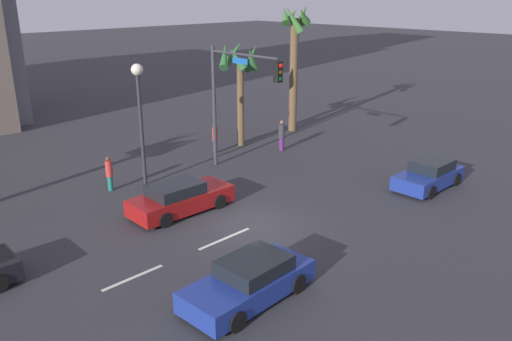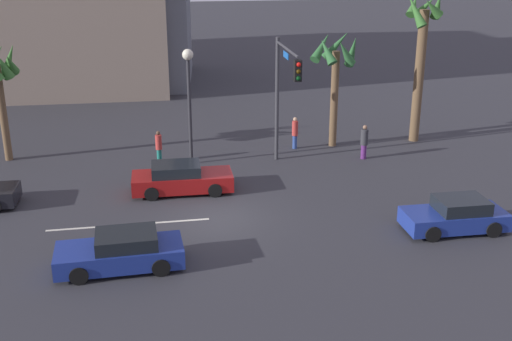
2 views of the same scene
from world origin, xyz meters
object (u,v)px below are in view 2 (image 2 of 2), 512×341
Objects in this scene: traffic_signal at (284,85)px; palm_tree_1 at (421,43)px; streetlamp at (189,84)px; pedestrian_2 at (159,146)px; car_3 at (121,252)px; palm_tree_2 at (336,63)px; pedestrian_1 at (295,132)px; pedestrian_0 at (364,141)px; car_2 at (456,216)px; car_1 at (181,179)px.

palm_tree_1 is at bearing 22.52° from traffic_signal.
pedestrian_2 is (-1.64, 0.48, -3.29)m from streetlamp.
palm_tree_2 reaches higher than car_3.
streetlamp is 6.93m from pedestrian_1.
pedestrian_0 is 6.68m from palm_tree_1.
pedestrian_1 is at bearing 143.11° from pedestrian_0.
pedestrian_1 is (5.92, 1.58, -3.23)m from streetlamp.
palm_tree_1 reaches higher than traffic_signal.
palm_tree_2 reaches higher than car_2.
streetlamp reaches higher than pedestrian_1.
pedestrian_2 reaches higher than car_2.
palm_tree_1 is (8.62, 3.57, 1.27)m from traffic_signal.
palm_tree_2 is at bearing 44.10° from traffic_signal.
pedestrian_2 is at bearing 81.49° from car_3.
car_3 is 2.62× the size of pedestrian_2.
streetlamp is at bearing 78.68° from car_1.
pedestrian_2 is at bearing 173.07° from pedestrian_0.
car_1 is 1.03× the size of car_3.
palm_tree_1 is 1.31× the size of palm_tree_2.
traffic_signal is at bearing 22.63° from car_1.
palm_tree_1 is (14.74, 1.33, 4.74)m from pedestrian_2.
streetlamp reaches higher than car_3.
streetlamp is 13.30m from palm_tree_1.
car_2 is 0.48× the size of palm_tree_1.
traffic_signal is 0.77× the size of palm_tree_1.
pedestrian_0 is (4.64, 0.94, -3.40)m from traffic_signal.
car_1 is 0.72× the size of traffic_signal.
traffic_signal is 7.38m from pedestrian_2.
streetlamp is (-9.67, 10.09, 3.57)m from car_2.
car_3 is 2.41× the size of pedestrian_0.
pedestrian_2 is at bearing -174.85° from palm_tree_1.
palm_tree_1 reaches higher than car_1.
traffic_signal is at bearing -113.41° from pedestrian_1.
pedestrian_0 is 1.08× the size of pedestrian_2.
pedestrian_0 is at bearing -6.93° from pedestrian_2.
car_2 is at bearing -106.05° from palm_tree_1.
pedestrian_1 is (-3.75, 11.67, 0.34)m from car_2.
palm_tree_1 reaches higher than pedestrian_2.
traffic_signal is (-5.20, 8.33, 3.74)m from car_2.
car_1 is at bearing -157.37° from traffic_signal.
pedestrian_1 is (6.71, 5.53, 0.32)m from car_1.
pedestrian_2 reaches higher than car_3.
pedestrian_2 is (-11.31, 10.58, 0.28)m from car_2.
car_2 is 0.63× the size of palm_tree_2.
pedestrian_1 is 8.57m from palm_tree_1.
pedestrian_2 is at bearing -172.02° from palm_tree_2.
palm_tree_1 reaches higher than car_3.
pedestrian_0 is (9.12, -0.82, -3.22)m from streetlamp.
pedestrian_0 is at bearing 17.54° from car_1.
palm_tree_2 is (-0.90, 2.69, 3.73)m from pedestrian_0.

